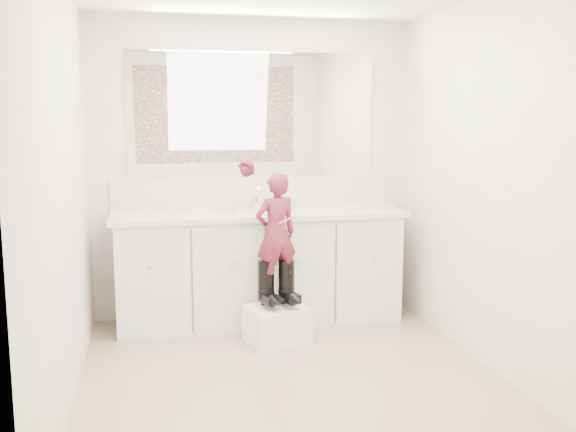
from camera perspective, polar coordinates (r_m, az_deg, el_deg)
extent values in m
plane|color=#846E56|center=(4.11, 0.44, -14.48)|extent=(3.00, 3.00, 0.00)
plane|color=beige|center=(5.27, -3.11, 4.16)|extent=(2.60, 0.00, 2.60)
plane|color=beige|center=(2.37, 8.39, -1.56)|extent=(2.60, 0.00, 2.60)
plane|color=beige|center=(3.74, -19.39, 1.80)|extent=(0.00, 3.00, 3.00)
plane|color=beige|center=(4.27, 17.76, 2.69)|extent=(0.00, 3.00, 3.00)
cube|color=silver|center=(5.12, -2.55, -4.76)|extent=(2.20, 0.55, 0.85)
cube|color=beige|center=(5.02, -2.56, 0.15)|extent=(2.28, 0.58, 0.04)
cube|color=beige|center=(5.27, -3.07, 2.14)|extent=(2.28, 0.03, 0.25)
cube|color=white|center=(5.24, -3.13, 8.96)|extent=(2.00, 0.02, 1.00)
cube|color=#472819|center=(2.34, 8.55, 9.37)|extent=(2.00, 0.01, 1.20)
cylinder|color=silver|center=(5.17, -2.87, 1.18)|extent=(0.08, 0.08, 0.10)
imported|color=beige|center=(5.11, 0.32, 1.05)|extent=(0.12, 0.12, 0.09)
imported|color=beige|center=(4.99, -5.29, 1.50)|extent=(0.12, 0.12, 0.21)
cube|color=white|center=(4.73, -1.00, -9.59)|extent=(0.49, 0.44, 0.26)
imported|color=#AA344A|center=(4.59, -1.07, -1.58)|extent=(0.36, 0.29, 0.87)
cylinder|color=pink|center=(4.50, 0.00, -0.29)|extent=(0.13, 0.05, 0.06)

